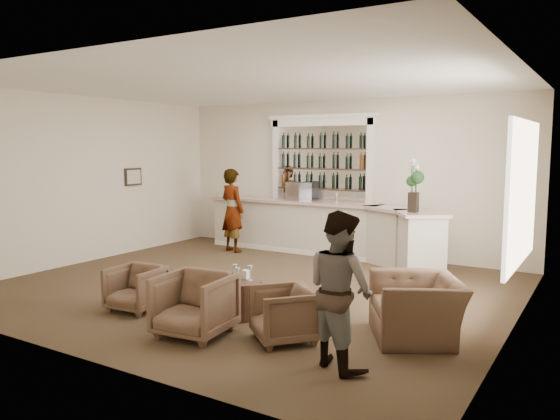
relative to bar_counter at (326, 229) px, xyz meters
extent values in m
plane|color=#4E3927|center=(0.16, -3.00, -0.57)|extent=(8.00, 8.00, 0.00)
cube|color=beige|center=(0.16, 0.50, 1.08)|extent=(8.00, 0.04, 3.30)
cube|color=beige|center=(-3.84, -3.00, 1.08)|extent=(0.04, 7.00, 3.30)
cube|color=beige|center=(4.16, -3.00, 1.08)|extent=(0.04, 7.00, 3.30)
cube|color=white|center=(0.16, -3.00, 2.73)|extent=(8.00, 7.00, 0.04)
cube|color=white|center=(4.13, -2.50, 1.13)|extent=(0.05, 2.40, 1.90)
cube|color=black|center=(-3.81, -1.80, 1.08)|extent=(0.04, 0.46, 0.38)
cube|color=beige|center=(-3.78, -1.80, 1.08)|extent=(0.01, 0.38, 0.30)
cube|color=beige|center=(-0.84, 0.15, -0.03)|extent=(4.00, 0.70, 1.08)
cube|color=beige|center=(-0.84, 0.13, 0.54)|extent=(4.10, 0.82, 0.06)
cube|color=beige|center=(1.51, -0.08, -0.03)|extent=(1.12, 1.04, 1.08)
cube|color=beige|center=(1.51, -0.10, 0.54)|extent=(1.27, 1.19, 0.06)
cube|color=beige|center=(2.21, -0.60, -0.03)|extent=(1.08, 1.14, 1.08)
cube|color=beige|center=(2.21, -0.62, 0.54)|extent=(1.24, 1.29, 0.06)
cube|color=white|center=(-0.84, -0.18, -0.52)|extent=(4.00, 0.06, 0.10)
cube|color=white|center=(-0.34, 0.48, 1.38)|extent=(2.15, 0.02, 1.65)
cube|color=white|center=(-1.49, 0.42, 0.88)|extent=(0.14, 0.16, 2.90)
cube|color=white|center=(0.81, 0.42, 0.88)|extent=(0.14, 0.16, 2.90)
cube|color=white|center=(-0.34, 0.42, 2.27)|extent=(2.52, 0.16, 0.18)
cube|color=white|center=(-0.34, 0.42, 2.39)|extent=(2.64, 0.20, 0.08)
cube|color=#35231A|center=(-0.34, 0.37, 0.81)|extent=(2.05, 0.20, 0.03)
cube|color=#35231A|center=(-0.34, 0.37, 1.25)|extent=(2.05, 0.20, 0.03)
cube|color=#35231A|center=(-0.34, 0.37, 1.69)|extent=(2.05, 0.20, 0.03)
cylinder|color=#472A1F|center=(0.92, -4.38, -0.32)|extent=(0.57, 0.57, 0.50)
imported|color=gray|center=(-1.96, -0.67, 0.34)|extent=(0.76, 0.61, 1.83)
imported|color=gray|center=(2.78, -5.19, 0.25)|extent=(1.00, 0.92, 1.66)
imported|color=brown|center=(-0.53, -4.90, -0.26)|extent=(0.73, 0.75, 0.63)
imported|color=brown|center=(0.87, -5.27, -0.19)|extent=(0.91, 0.93, 0.77)
imported|color=brown|center=(1.90, -4.86, -0.25)|extent=(0.99, 1.00, 0.65)
imported|color=brown|center=(3.21, -3.93, -0.20)|extent=(1.43, 1.49, 0.74)
cube|color=#ABABAF|center=(-0.73, 0.09, 0.76)|extent=(0.54, 0.49, 0.39)
cube|color=black|center=(2.11, -0.73, 0.74)|extent=(0.16, 0.16, 0.36)
cube|color=white|center=(0.90, -4.24, -0.01)|extent=(0.08, 0.08, 0.12)
camera|label=1|loc=(5.16, -10.25, 1.74)|focal=35.00mm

